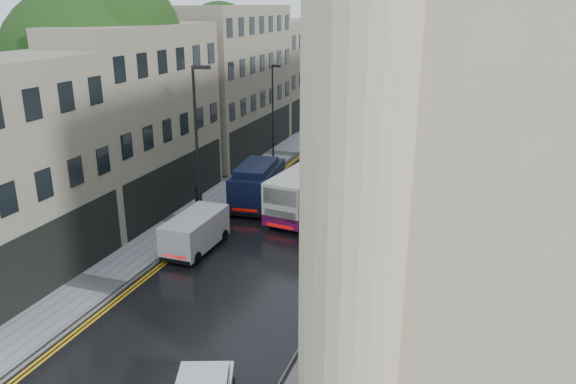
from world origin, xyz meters
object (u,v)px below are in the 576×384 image
Objects in this scene: lamp_post_far at (273,114)px; white_lorry at (355,143)px; lamp_post_near at (197,149)px; tree_far at (196,82)px; navy_van at (232,191)px; cream_bus at (281,195)px; pedestrian at (198,196)px; tree_near at (88,97)px; white_van at (165,241)px.

white_lorry is at bearing 10.87° from lamp_post_far.
lamp_post_near is at bearing -107.00° from white_lorry.
tree_far is 15.09m from navy_van.
cream_bus reaches higher than pedestrian.
tree_near is 18.89m from white_lorry.
navy_van is at bearing 53.83° from lamp_post_near.
cream_bus is 1.80× the size of navy_van.
pedestrian is at bearing 172.55° from navy_van.
tree_near is 1.82× the size of lamp_post_far.
lamp_post_far reaches higher than white_lorry.
tree_near is at bearing 146.60° from white_van.
white_van is 7.00m from navy_van.
white_lorry is 1.20× the size of lamp_post_far.
cream_bus is at bearing -44.43° from tree_far.
white_lorry reaches higher than navy_van.
tree_near is 1.51× the size of white_lorry.
cream_bus is 1.11× the size of white_lorry.
lamp_post_far is at bearing 92.68° from navy_van.
tree_near is at bearing -163.66° from cream_bus.
tree_far is at bearing -176.42° from white_lorry.
navy_van is at bearing -163.89° from cream_bus.
tree_near reaches higher than cream_bus.
lamp_post_near is at bearing 95.88° from white_van.
pedestrian is (-2.35, 0.05, -0.56)m from navy_van.
lamp_post_near reaches higher than lamp_post_far.
white_lorry is at bearing -120.53° from pedestrian.
lamp_post_near is (-3.87, -2.96, 3.22)m from cream_bus.
tree_far is 14.02m from white_lorry.
pedestrian is 0.17× the size of lamp_post_near.
lamp_post_far reaches higher than pedestrian.
tree_far is at bearing -58.12° from pedestrian.
white_van is (-5.57, -17.69, -1.43)m from white_lorry.
lamp_post_far is (-1.03, 14.56, -0.70)m from lamp_post_near.
navy_van is (8.68, 1.40, -5.49)m from tree_near.
white_lorry is 1.63× the size of navy_van.
navy_van is (-5.08, -10.73, -0.97)m from white_lorry.
pedestrian is at bearing -70.39° from lamp_post_far.
tree_far reaches higher than white_van.
lamp_post_near reaches higher than navy_van.
tree_near reaches higher than lamp_post_far.
tree_far is 1.38× the size of lamp_post_near.
lamp_post_far is (-1.43, 19.03, 2.93)m from white_van.
tree_near is 3.21× the size of white_van.
navy_van is at bearing -54.15° from tree_far.
lamp_post_near is at bearing -64.25° from lamp_post_far.
tree_far is at bearing -154.21° from lamp_post_far.
white_lorry is 11.91m from navy_van.
white_van is at bearing -64.00° from lamp_post_far.
tree_far is 1.64× the size of lamp_post_far.
tree_far is at bearing 113.82° from white_van.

